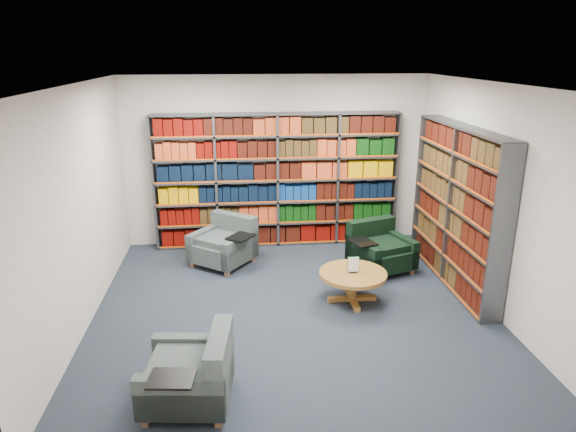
{
  "coord_description": "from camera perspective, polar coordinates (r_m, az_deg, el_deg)",
  "views": [
    {
      "loc": [
        -0.67,
        -5.89,
        3.17
      ],
      "look_at": [
        0.0,
        0.6,
        1.05
      ],
      "focal_mm": 32.0,
      "sensor_mm": 36.0,
      "label": 1
    }
  ],
  "objects": [
    {
      "name": "coffee_table",
      "position": [
        6.78,
        7.21,
        -6.87
      ],
      "size": [
        0.88,
        0.88,
        0.62
      ],
      "color": "brown",
      "rests_on": "ground"
    },
    {
      "name": "bookshelf_right",
      "position": [
        7.44,
        18.23,
        0.92
      ],
      "size": [
        0.28,
        2.5,
        2.2
      ],
      "color": "#47494F",
      "rests_on": "ground"
    },
    {
      "name": "chair_green_right",
      "position": [
        7.86,
        10.01,
        -3.77
      ],
      "size": [
        1.05,
        1.0,
        0.72
      ],
      "color": "black",
      "rests_on": "ground"
    },
    {
      "name": "chair_teal_front",
      "position": [
        5.05,
        -10.23,
        -17.08
      ],
      "size": [
        0.87,
        0.98,
        0.72
      ],
      "color": "#051C3F",
      "rests_on": "ground"
    },
    {
      "name": "chair_teal_left",
      "position": [
        8.01,
        -6.93,
        -3.18
      ],
      "size": [
        1.12,
        1.12,
        0.73
      ],
      "color": "#051C3F",
      "rests_on": "ground"
    },
    {
      "name": "room_shell",
      "position": [
        6.18,
        0.57,
        1.38
      ],
      "size": [
        5.02,
        5.02,
        2.82
      ],
      "color": "black",
      "rests_on": "ground"
    },
    {
      "name": "bookshelf_back",
      "position": [
        8.51,
        -1.21,
        3.91
      ],
      "size": [
        4.0,
        0.28,
        2.2
      ],
      "color": "#47494F",
      "rests_on": "ground"
    }
  ]
}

